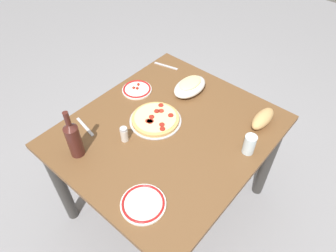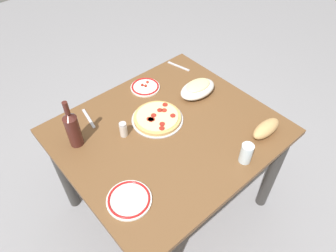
# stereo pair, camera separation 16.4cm
# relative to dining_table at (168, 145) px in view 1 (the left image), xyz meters

# --- Properties ---
(ground_plane) EXTENTS (8.00, 8.00, 0.00)m
(ground_plane) POSITION_rel_dining_table_xyz_m (0.00, 0.00, -0.62)
(ground_plane) COLOR gray
(ground_plane) RESTS_ON ground
(dining_table) EXTENTS (1.12, 0.98, 0.75)m
(dining_table) POSITION_rel_dining_table_xyz_m (0.00, 0.00, 0.00)
(dining_table) COLOR brown
(dining_table) RESTS_ON ground
(pepperoni_pizza) EXTENTS (0.29, 0.29, 0.03)m
(pepperoni_pizza) POSITION_rel_dining_table_xyz_m (-0.01, -0.10, 0.14)
(pepperoni_pizza) COLOR #B7B7BC
(pepperoni_pizza) RESTS_ON dining_table
(baked_pasta_dish) EXTENTS (0.24, 0.15, 0.08)m
(baked_pasta_dish) POSITION_rel_dining_table_xyz_m (-0.33, -0.11, 0.17)
(baked_pasta_dish) COLOR white
(baked_pasta_dish) RESTS_ON dining_table
(wine_bottle) EXTENTS (0.07, 0.07, 0.28)m
(wine_bottle) POSITION_rel_dining_table_xyz_m (0.42, -0.24, 0.24)
(wine_bottle) COLOR #471E19
(wine_bottle) RESTS_ON dining_table
(water_glass) EXTENTS (0.06, 0.06, 0.11)m
(water_glass) POSITION_rel_dining_table_xyz_m (-0.15, 0.40, 0.18)
(water_glass) COLOR silver
(water_glass) RESTS_ON dining_table
(side_plate_near) EXTENTS (0.20, 0.20, 0.02)m
(side_plate_near) POSITION_rel_dining_table_xyz_m (0.41, 0.21, 0.14)
(side_plate_near) COLOR white
(side_plate_near) RESTS_ON dining_table
(side_plate_far) EXTENTS (0.18, 0.18, 0.02)m
(side_plate_far) POSITION_rel_dining_table_xyz_m (-0.13, -0.36, 0.14)
(side_plate_far) COLOR white
(side_plate_far) RESTS_ON dining_table
(bread_loaf) EXTENTS (0.19, 0.08, 0.07)m
(bread_loaf) POSITION_rel_dining_table_xyz_m (-0.37, 0.36, 0.16)
(bread_loaf) COLOR tan
(bread_loaf) RESTS_ON dining_table
(spice_shaker) EXTENTS (0.04, 0.04, 0.09)m
(spice_shaker) POSITION_rel_dining_table_xyz_m (0.20, -0.12, 0.17)
(spice_shaker) COLOR silver
(spice_shaker) RESTS_ON dining_table
(fork_left) EXTENTS (0.04, 0.17, 0.00)m
(fork_left) POSITION_rel_dining_table_xyz_m (0.28, -0.36, 0.13)
(fork_left) COLOR #B7B7BC
(fork_left) RESTS_ON dining_table
(fork_right) EXTENTS (0.06, 0.17, 0.00)m
(fork_right) POSITION_rel_dining_table_xyz_m (-0.44, -0.39, 0.13)
(fork_right) COLOR #B7B7BC
(fork_right) RESTS_ON dining_table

